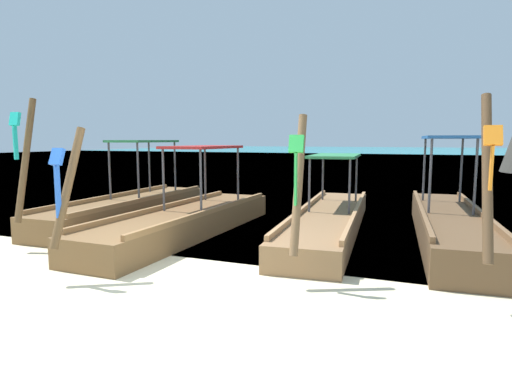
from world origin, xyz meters
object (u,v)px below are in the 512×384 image
longtail_boat_blue_ribbon (186,220)px  longtail_boat_green_ribbon (330,219)px  longtail_boat_turquoise_ribbon (129,207)px  longtail_boat_orange_ribbon (449,224)px

longtail_boat_blue_ribbon → longtail_boat_green_ribbon: size_ratio=0.90×
longtail_boat_turquoise_ribbon → longtail_boat_green_ribbon: longtail_boat_turquoise_ribbon is taller
longtail_boat_blue_ribbon → longtail_boat_orange_ribbon: 5.45m
longtail_boat_blue_ribbon → longtail_boat_green_ribbon: bearing=27.0°
longtail_boat_blue_ribbon → longtail_boat_orange_ribbon: bearing=15.1°
longtail_boat_green_ribbon → longtail_boat_orange_ribbon: bearing=-0.3°
longtail_boat_turquoise_ribbon → longtail_boat_blue_ribbon: bearing=-21.5°
longtail_boat_orange_ribbon → longtail_boat_green_ribbon: bearing=179.7°
longtail_boat_blue_ribbon → longtail_boat_orange_ribbon: (5.26, 1.42, 0.04)m
longtail_boat_blue_ribbon → longtail_boat_green_ribbon: longtail_boat_green_ribbon is taller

